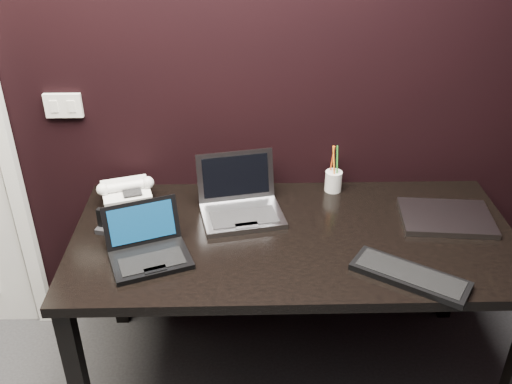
{
  "coord_description": "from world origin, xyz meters",
  "views": [
    {
      "loc": [
        0.11,
        -0.4,
        1.99
      ],
      "look_at": [
        0.15,
        1.35,
        0.96
      ],
      "focal_mm": 40.0,
      "sensor_mm": 36.0,
      "label": 1
    }
  ],
  "objects_px": {
    "desk": "(294,251)",
    "mobile_phone": "(104,223)",
    "pen_cup": "(333,180)",
    "desk_phone": "(126,193)",
    "silver_laptop": "(241,205)",
    "ext_keyboard": "(410,276)",
    "netbook": "(148,249)",
    "closed_laptop": "(446,218)"
  },
  "relations": [
    {
      "from": "desk",
      "to": "mobile_phone",
      "type": "distance_m",
      "value": 0.74
    },
    {
      "from": "mobile_phone",
      "to": "pen_cup",
      "type": "height_order",
      "value": "pen_cup"
    },
    {
      "from": "desk",
      "to": "desk_phone",
      "type": "relative_size",
      "value": 7.05
    },
    {
      "from": "desk",
      "to": "pen_cup",
      "type": "relative_size",
      "value": 7.99
    },
    {
      "from": "desk_phone",
      "to": "desk",
      "type": "bearing_deg",
      "value": -20.66
    },
    {
      "from": "silver_laptop",
      "to": "ext_keyboard",
      "type": "height_order",
      "value": "silver_laptop"
    },
    {
      "from": "netbook",
      "to": "silver_laptop",
      "type": "relative_size",
      "value": 0.93
    },
    {
      "from": "netbook",
      "to": "silver_laptop",
      "type": "height_order",
      "value": "silver_laptop"
    },
    {
      "from": "silver_laptop",
      "to": "closed_laptop",
      "type": "xyz_separation_m",
      "value": [
        0.82,
        -0.07,
        -0.03
      ]
    },
    {
      "from": "ext_keyboard",
      "to": "desk",
      "type": "bearing_deg",
      "value": 143.57
    },
    {
      "from": "silver_laptop",
      "to": "desk_phone",
      "type": "distance_m",
      "value": 0.49
    },
    {
      "from": "netbook",
      "to": "silver_laptop",
      "type": "bearing_deg",
      "value": 40.74
    },
    {
      "from": "closed_laptop",
      "to": "pen_cup",
      "type": "bearing_deg",
      "value": 149.31
    },
    {
      "from": "silver_laptop",
      "to": "mobile_phone",
      "type": "distance_m",
      "value": 0.54
    },
    {
      "from": "desk_phone",
      "to": "ext_keyboard",
      "type": "bearing_deg",
      "value": -26.78
    },
    {
      "from": "silver_laptop",
      "to": "netbook",
      "type": "bearing_deg",
      "value": -139.26
    },
    {
      "from": "mobile_phone",
      "to": "ext_keyboard",
      "type": "bearing_deg",
      "value": -15.95
    },
    {
      "from": "closed_laptop",
      "to": "mobile_phone",
      "type": "height_order",
      "value": "mobile_phone"
    },
    {
      "from": "ext_keyboard",
      "to": "pen_cup",
      "type": "relative_size",
      "value": 1.9
    },
    {
      "from": "closed_laptop",
      "to": "pen_cup",
      "type": "xyz_separation_m",
      "value": [
        -0.42,
        0.25,
        0.04
      ]
    },
    {
      "from": "silver_laptop",
      "to": "mobile_phone",
      "type": "xyz_separation_m",
      "value": [
        -0.53,
        -0.11,
        -0.01
      ]
    },
    {
      "from": "mobile_phone",
      "to": "pen_cup",
      "type": "relative_size",
      "value": 0.45
    },
    {
      "from": "netbook",
      "to": "ext_keyboard",
      "type": "bearing_deg",
      "value": -8.97
    },
    {
      "from": "silver_laptop",
      "to": "desk",
      "type": "bearing_deg",
      "value": -36.82
    },
    {
      "from": "netbook",
      "to": "desk_phone",
      "type": "xyz_separation_m",
      "value": [
        -0.14,
        0.39,
        0.01
      ]
    },
    {
      "from": "netbook",
      "to": "ext_keyboard",
      "type": "height_order",
      "value": "netbook"
    },
    {
      "from": "desk",
      "to": "desk_phone",
      "type": "bearing_deg",
      "value": 159.34
    },
    {
      "from": "desk",
      "to": "netbook",
      "type": "height_order",
      "value": "netbook"
    },
    {
      "from": "silver_laptop",
      "to": "closed_laptop",
      "type": "relative_size",
      "value": 0.97
    },
    {
      "from": "silver_laptop",
      "to": "pen_cup",
      "type": "relative_size",
      "value": 1.72
    },
    {
      "from": "ext_keyboard",
      "to": "closed_laptop",
      "type": "bearing_deg",
      "value": 56.42
    },
    {
      "from": "silver_laptop",
      "to": "pen_cup",
      "type": "height_order",
      "value": "silver_laptop"
    },
    {
      "from": "silver_laptop",
      "to": "closed_laptop",
      "type": "bearing_deg",
      "value": -4.9
    },
    {
      "from": "silver_laptop",
      "to": "closed_laptop",
      "type": "height_order",
      "value": "silver_laptop"
    },
    {
      "from": "desk",
      "to": "pen_cup",
      "type": "height_order",
      "value": "pen_cup"
    },
    {
      "from": "silver_laptop",
      "to": "ext_keyboard",
      "type": "distance_m",
      "value": 0.72
    },
    {
      "from": "desk_phone",
      "to": "silver_laptop",
      "type": "bearing_deg",
      "value": -12.21
    },
    {
      "from": "pen_cup",
      "to": "closed_laptop",
      "type": "bearing_deg",
      "value": -30.69
    },
    {
      "from": "ext_keyboard",
      "to": "pen_cup",
      "type": "bearing_deg",
      "value": 106.44
    },
    {
      "from": "desk",
      "to": "ext_keyboard",
      "type": "relative_size",
      "value": 4.2
    },
    {
      "from": "desk_phone",
      "to": "mobile_phone",
      "type": "xyz_separation_m",
      "value": [
        -0.05,
        -0.22,
        -0.01
      ]
    },
    {
      "from": "desk_phone",
      "to": "pen_cup",
      "type": "bearing_deg",
      "value": 4.89
    }
  ]
}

